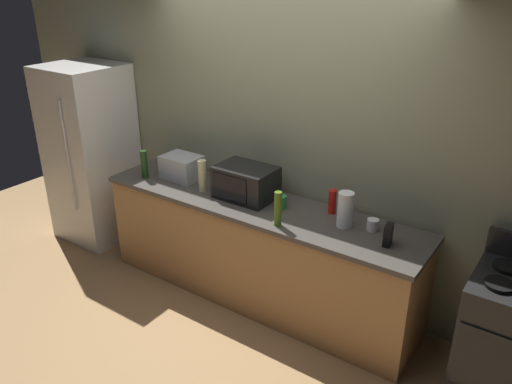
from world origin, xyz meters
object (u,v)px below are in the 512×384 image
at_px(refrigerator, 91,154).
at_px(paper_towel_roll, 345,210).
at_px(mug_white, 373,225).
at_px(bottle_hand_soap, 202,176).
at_px(microwave, 246,182).
at_px(bottle_olive_oil, 278,209).
at_px(bottle_hot_sauce, 332,202).
at_px(mug_green, 281,202).
at_px(bottle_wine, 144,164).
at_px(toaster_oven, 182,167).
at_px(stove_range, 512,341).
at_px(cordless_phone, 388,235).

height_order(refrigerator, paper_towel_roll, refrigerator).
bearing_deg(mug_white, bottle_hand_soap, -173.64).
bearing_deg(refrigerator, microwave, 1.44).
distance_m(bottle_olive_oil, mug_white, 0.70).
distance_m(bottle_hand_soap, mug_white, 1.48).
distance_m(bottle_hot_sauce, mug_green, 0.41).
bearing_deg(bottle_olive_oil, microwave, 151.13).
bearing_deg(paper_towel_roll, bottle_olive_oil, -146.81).
relative_size(bottle_wine, mug_white, 2.96).
distance_m(microwave, bottle_wine, 1.02).
height_order(bottle_olive_oil, bottle_hand_soap, bottle_hand_soap).
bearing_deg(paper_towel_roll, microwave, -179.86).
bearing_deg(refrigerator, toaster_oven, 2.88).
xyz_separation_m(stove_range, bottle_wine, (-3.14, -0.12, 0.57)).
xyz_separation_m(bottle_wine, mug_white, (2.10, 0.23, -0.08)).
distance_m(paper_towel_roll, bottle_wine, 1.91).
relative_size(bottle_olive_oil, bottle_hand_soap, 0.97).
bearing_deg(bottle_hand_soap, refrigerator, 177.98).
xyz_separation_m(bottle_hand_soap, mug_green, (0.72, 0.09, -0.09)).
relative_size(paper_towel_roll, cordless_phone, 1.80).
height_order(bottle_hot_sauce, mug_white, bottle_hot_sauce).
xyz_separation_m(cordless_phone, bottle_olive_oil, (-0.78, -0.19, 0.06)).
bearing_deg(bottle_olive_oil, bottle_hand_soap, 169.20).
xyz_separation_m(microwave, cordless_phone, (1.26, -0.07, -0.06)).
relative_size(stove_range, bottle_olive_oil, 4.01).
height_order(paper_towel_roll, bottle_hand_soap, bottle_hand_soap).
bearing_deg(mug_green, toaster_oven, 178.93).
bearing_deg(toaster_oven, bottle_olive_oil, -13.07).
relative_size(refrigerator, bottle_wine, 7.02).
distance_m(refrigerator, microwave, 1.92).
bearing_deg(stove_range, microwave, 178.71).
xyz_separation_m(refrigerator, mug_green, (2.26, 0.04, 0.05)).
xyz_separation_m(paper_towel_roll, bottle_hot_sauce, (-0.18, 0.15, -0.04)).
height_order(toaster_oven, bottle_wine, bottle_wine).
bearing_deg(microwave, cordless_phone, -3.34).
relative_size(toaster_oven, bottle_olive_oil, 1.26).
bearing_deg(bottle_olive_oil, bottle_hot_sauce, 60.54).
bearing_deg(cordless_phone, bottle_hand_soap, 171.53).
distance_m(microwave, mug_white, 1.10).
relative_size(microwave, bottle_olive_oil, 1.78).
bearing_deg(cordless_phone, bottle_wine, 173.01).
height_order(bottle_hot_sauce, mug_green, bottle_hot_sauce).
distance_m(cordless_phone, bottle_hand_soap, 1.64).
bearing_deg(paper_towel_roll, cordless_phone, -11.75).
distance_m(refrigerator, bottle_olive_oil, 2.41).
bearing_deg(bottle_hot_sauce, microwave, -168.41).
bearing_deg(bottle_wine, paper_towel_roll, 5.23).
xyz_separation_m(cordless_phone, bottle_wine, (-2.26, -0.10, 0.05)).
relative_size(refrigerator, bottle_hot_sauce, 9.37).
relative_size(paper_towel_roll, bottle_olive_oil, 1.00).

